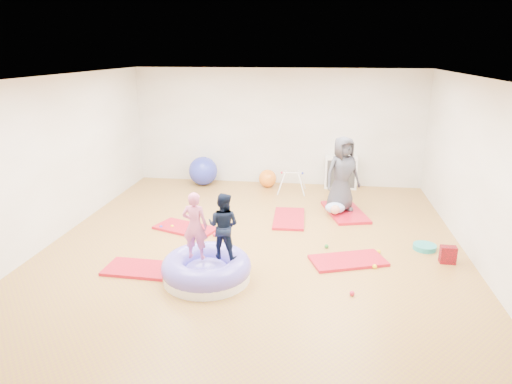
# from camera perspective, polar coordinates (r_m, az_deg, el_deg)

# --- Properties ---
(room) EXTENTS (7.01, 8.01, 2.81)m
(room) POSITION_cam_1_polar(r_m,az_deg,el_deg) (7.30, -0.33, 3.05)
(room) COLOR #9A643A
(room) RESTS_ON ground
(gym_mat_front_left) EXTENTS (1.18, 0.62, 0.05)m
(gym_mat_front_left) POSITION_cam_1_polar(r_m,az_deg,el_deg) (7.22, -13.90, -9.33)
(gym_mat_front_left) COLOR red
(gym_mat_front_left) RESTS_ON ground
(gym_mat_mid_left) EXTENTS (1.26, 0.93, 0.05)m
(gym_mat_mid_left) POSITION_cam_1_polar(r_m,az_deg,el_deg) (8.63, -8.81, -4.50)
(gym_mat_mid_left) COLOR red
(gym_mat_mid_left) RESTS_ON ground
(gym_mat_center_back) EXTENTS (0.63, 1.20, 0.05)m
(gym_mat_center_back) POSITION_cam_1_polar(r_m,az_deg,el_deg) (9.02, 4.15, -3.32)
(gym_mat_center_back) COLOR red
(gym_mat_center_back) RESTS_ON ground
(gym_mat_right) EXTENTS (1.28, 0.94, 0.05)m
(gym_mat_right) POSITION_cam_1_polar(r_m,az_deg,el_deg) (7.42, 11.43, -8.40)
(gym_mat_right) COLOR red
(gym_mat_right) RESTS_ON ground
(gym_mat_rear_right) EXTENTS (0.99, 1.47, 0.06)m
(gym_mat_rear_right) POSITION_cam_1_polar(r_m,az_deg,el_deg) (9.52, 11.06, -2.46)
(gym_mat_rear_right) COLOR red
(gym_mat_rear_right) RESTS_ON ground
(inflatable_cushion) EXTENTS (1.31, 1.31, 0.41)m
(inflatable_cushion) POSITION_cam_1_polar(r_m,az_deg,el_deg) (6.76, -6.20, -9.56)
(inflatable_cushion) COLOR white
(inflatable_cushion) RESTS_ON ground
(child_pink) EXTENTS (0.37, 0.25, 1.00)m
(child_pink) POSITION_cam_1_polar(r_m,az_deg,el_deg) (6.51, -7.66, -3.79)
(child_pink) COLOR #C85C87
(child_pink) RESTS_ON inflatable_cushion
(child_navy) EXTENTS (0.54, 0.46, 0.97)m
(child_navy) POSITION_cam_1_polar(r_m,az_deg,el_deg) (6.50, -4.11, -3.82)
(child_navy) COLOR black
(child_navy) RESTS_ON inflatable_cushion
(adult_caregiver) EXTENTS (0.88, 0.78, 1.52)m
(adult_caregiver) POSITION_cam_1_polar(r_m,az_deg,el_deg) (9.34, 10.75, 2.24)
(adult_caregiver) COLOR #383942
(adult_caregiver) RESTS_ON gym_mat_rear_right
(infant) EXTENTS (0.39, 0.40, 0.23)m
(infant) POSITION_cam_1_polar(r_m,az_deg,el_deg) (9.26, 9.85, -2.02)
(infant) COLOR #ACC3F8
(infant) RESTS_ON gym_mat_rear_right
(ball_pit_balls) EXTENTS (3.98, 3.12, 0.07)m
(ball_pit_balls) POSITION_cam_1_polar(r_m,az_deg,el_deg) (7.78, -0.45, -6.67)
(ball_pit_balls) COLOR red
(ball_pit_balls) RESTS_ON ground
(exercise_ball_blue) EXTENTS (0.70, 0.70, 0.70)m
(exercise_ball_blue) POSITION_cam_1_polar(r_m,az_deg,el_deg) (11.30, -6.62, 2.63)
(exercise_ball_blue) COLOR #2934B2
(exercise_ball_blue) RESTS_ON ground
(exercise_ball_orange) EXTENTS (0.43, 0.43, 0.43)m
(exercise_ball_orange) POSITION_cam_1_polar(r_m,az_deg,el_deg) (11.08, 1.46, 1.72)
(exercise_ball_orange) COLOR orange
(exercise_ball_orange) RESTS_ON ground
(infant_play_gym) EXTENTS (0.65, 0.61, 0.50)m
(infant_play_gym) POSITION_cam_1_polar(r_m,az_deg,el_deg) (10.62, 4.52, 1.61)
(infant_play_gym) COLOR white
(infant_play_gym) RESTS_ON ground
(cube_shelf) EXTENTS (0.76, 0.38, 0.76)m
(cube_shelf) POSITION_cam_1_polar(r_m,az_deg,el_deg) (11.17, 10.54, 2.43)
(cube_shelf) COLOR white
(cube_shelf) RESTS_ON ground
(balance_disc) EXTENTS (0.38, 0.38, 0.08)m
(balance_disc) POSITION_cam_1_polar(r_m,az_deg,el_deg) (8.21, 20.33, -6.47)
(balance_disc) COLOR teal
(balance_disc) RESTS_ON ground
(backpack) EXTENTS (0.24, 0.15, 0.28)m
(backpack) POSITION_cam_1_polar(r_m,az_deg,el_deg) (7.81, 22.87, -7.24)
(backpack) COLOR #B60210
(backpack) RESTS_ON ground
(yellow_toy) EXTENTS (0.22, 0.22, 0.03)m
(yellow_toy) POSITION_cam_1_polar(r_m,az_deg,el_deg) (6.84, -6.67, -10.58)
(yellow_toy) COLOR yellow
(yellow_toy) RESTS_ON ground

